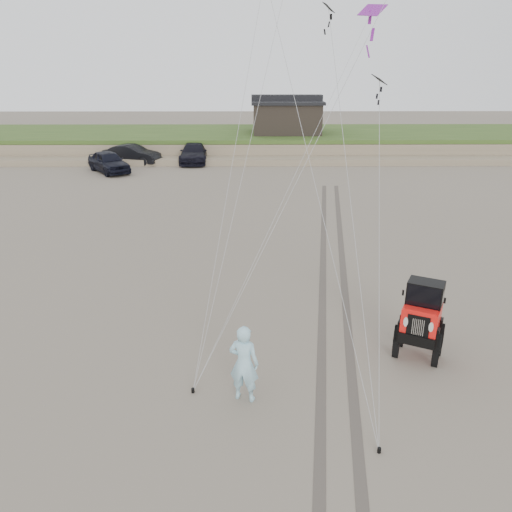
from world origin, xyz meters
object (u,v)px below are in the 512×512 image
Objects in this scene: truck_c at (194,153)px; man at (244,363)px; truck_a at (109,162)px; truck_b at (132,154)px; cabin at (286,116)px; jeep at (420,329)px.

truck_c is 2.69× the size of man.
truck_a is 3.59m from truck_b.
cabin is 35.22m from jeep.
cabin is at bearing 32.91° from truck_c.
cabin is at bearing -79.07° from man.
cabin is 1.34× the size of jeep.
man is at bearing -131.90° from jeep.
truck_a is 29.41m from man.
truck_c is (4.98, 0.60, 0.01)m from truck_b.
cabin is 9.95m from truck_c.
man reaches higher than truck_b.
man is (9.55, -30.90, 0.23)m from truck_b.
man is (-4.78, -1.83, 0.11)m from jeep.
truck_c is 31.82m from man.
cabin reaches higher than truck_a.
jeep is at bearing -87.74° from cabin.
truck_a is 0.87× the size of truck_c.
jeep is (15.33, -25.62, 0.10)m from truck_a.
cabin reaches higher than man.
cabin is 1.37× the size of truck_b.
truck_a reaches higher than truck_b.
cabin is 17.05m from truck_a.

